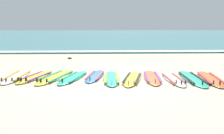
{
  "coord_description": "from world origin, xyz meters",
  "views": [
    {
      "loc": [
        0.21,
        -7.27,
        1.84
      ],
      "look_at": [
        0.5,
        1.09,
        0.25
      ],
      "focal_mm": 35.56,
      "sensor_mm": 36.0,
      "label": 1
    }
  ],
  "objects_px": {
    "surfboard_0": "(17,76)",
    "surfboard_4": "(95,76)",
    "surfboard_3": "(73,77)",
    "surfboard_8": "(173,79)",
    "surfboard_9": "(192,78)",
    "surfboard_5": "(111,78)",
    "surfboard_1": "(36,77)",
    "surfboard_7": "(152,77)",
    "surfboard_6": "(132,79)",
    "surfboard_2": "(56,76)",
    "surfboard_10": "(210,79)"
  },
  "relations": [
    {
      "from": "surfboard_0",
      "to": "surfboard_8",
      "type": "bearing_deg",
      "value": -6.44
    },
    {
      "from": "surfboard_6",
      "to": "surfboard_8",
      "type": "bearing_deg",
      "value": -4.35
    },
    {
      "from": "surfboard_1",
      "to": "surfboard_7",
      "type": "height_order",
      "value": "same"
    },
    {
      "from": "surfboard_10",
      "to": "surfboard_1",
      "type": "bearing_deg",
      "value": 175.23
    },
    {
      "from": "surfboard_4",
      "to": "surfboard_5",
      "type": "bearing_deg",
      "value": -32.64
    },
    {
      "from": "surfboard_0",
      "to": "surfboard_7",
      "type": "bearing_deg",
      "value": -4.16
    },
    {
      "from": "surfboard_1",
      "to": "surfboard_8",
      "type": "height_order",
      "value": "same"
    },
    {
      "from": "surfboard_2",
      "to": "surfboard_4",
      "type": "distance_m",
      "value": 1.39
    },
    {
      "from": "surfboard_4",
      "to": "surfboard_10",
      "type": "height_order",
      "value": "same"
    },
    {
      "from": "surfboard_7",
      "to": "surfboard_8",
      "type": "height_order",
      "value": "same"
    },
    {
      "from": "surfboard_7",
      "to": "surfboard_8",
      "type": "xyz_separation_m",
      "value": [
        0.67,
        -0.27,
        0.0
      ]
    },
    {
      "from": "surfboard_6",
      "to": "surfboard_10",
      "type": "relative_size",
      "value": 0.93
    },
    {
      "from": "surfboard_1",
      "to": "surfboard_10",
      "type": "distance_m",
      "value": 6.09
    },
    {
      "from": "surfboard_0",
      "to": "surfboard_5",
      "type": "xyz_separation_m",
      "value": [
        3.37,
        -0.42,
        0.0
      ]
    },
    {
      "from": "surfboard_2",
      "to": "surfboard_3",
      "type": "height_order",
      "value": "same"
    },
    {
      "from": "surfboard_4",
      "to": "surfboard_6",
      "type": "xyz_separation_m",
      "value": [
        1.29,
        -0.46,
        0.0
      ]
    },
    {
      "from": "surfboard_1",
      "to": "surfboard_4",
      "type": "xyz_separation_m",
      "value": [
        2.1,
        0.05,
        -0.0
      ]
    },
    {
      "from": "surfboard_3",
      "to": "surfboard_6",
      "type": "bearing_deg",
      "value": -7.17
    },
    {
      "from": "surfboard_9",
      "to": "surfboard_8",
      "type": "bearing_deg",
      "value": -173.38
    },
    {
      "from": "surfboard_4",
      "to": "surfboard_7",
      "type": "bearing_deg",
      "value": -8.39
    },
    {
      "from": "surfboard_1",
      "to": "surfboard_8",
      "type": "bearing_deg",
      "value": -6.11
    },
    {
      "from": "surfboard_7",
      "to": "surfboard_9",
      "type": "distance_m",
      "value": 1.36
    },
    {
      "from": "surfboard_3",
      "to": "surfboard_6",
      "type": "distance_m",
      "value": 2.06
    },
    {
      "from": "surfboard_1",
      "to": "surfboard_10",
      "type": "height_order",
      "value": "same"
    },
    {
      "from": "surfboard_4",
      "to": "surfboard_5",
      "type": "distance_m",
      "value": 0.68
    },
    {
      "from": "surfboard_0",
      "to": "surfboard_9",
      "type": "xyz_separation_m",
      "value": [
        6.15,
        -0.54,
        -0.0
      ]
    },
    {
      "from": "surfboard_1",
      "to": "surfboard_9",
      "type": "height_order",
      "value": "same"
    },
    {
      "from": "surfboard_1",
      "to": "surfboard_8",
      "type": "xyz_separation_m",
      "value": [
        4.78,
        -0.51,
        0.0
      ]
    },
    {
      "from": "surfboard_6",
      "to": "surfboard_9",
      "type": "height_order",
      "value": "same"
    },
    {
      "from": "surfboard_4",
      "to": "surfboard_9",
      "type": "bearing_deg",
      "value": -8.23
    },
    {
      "from": "surfboard_0",
      "to": "surfboard_4",
      "type": "relative_size",
      "value": 1.12
    },
    {
      "from": "surfboard_3",
      "to": "surfboard_1",
      "type": "bearing_deg",
      "value": 173.68
    },
    {
      "from": "surfboard_8",
      "to": "surfboard_7",
      "type": "bearing_deg",
      "value": 158.18
    },
    {
      "from": "surfboard_3",
      "to": "surfboard_4",
      "type": "distance_m",
      "value": 0.78
    },
    {
      "from": "surfboard_1",
      "to": "surfboard_6",
      "type": "xyz_separation_m",
      "value": [
        3.39,
        -0.41,
        -0.0
      ]
    },
    {
      "from": "surfboard_3",
      "to": "surfboard_10",
      "type": "xyz_separation_m",
      "value": [
        4.72,
        -0.36,
        0.0
      ]
    },
    {
      "from": "surfboard_5",
      "to": "surfboard_9",
      "type": "relative_size",
      "value": 0.9
    },
    {
      "from": "surfboard_8",
      "to": "surfboard_2",
      "type": "bearing_deg",
      "value": 172.94
    },
    {
      "from": "surfboard_8",
      "to": "surfboard_3",
      "type": "bearing_deg",
      "value": 173.97
    },
    {
      "from": "surfboard_0",
      "to": "surfboard_4",
      "type": "bearing_deg",
      "value": -1.11
    },
    {
      "from": "surfboard_4",
      "to": "surfboard_9",
      "type": "relative_size",
      "value": 0.85
    },
    {
      "from": "surfboard_1",
      "to": "surfboard_10",
      "type": "bearing_deg",
      "value": -4.77
    },
    {
      "from": "surfboard_5",
      "to": "surfboard_1",
      "type": "bearing_deg",
      "value": 173.28
    },
    {
      "from": "surfboard_7",
      "to": "surfboard_9",
      "type": "height_order",
      "value": "same"
    },
    {
      "from": "surfboard_3",
      "to": "surfboard_8",
      "type": "relative_size",
      "value": 1.08
    },
    {
      "from": "surfboard_3",
      "to": "surfboard_5",
      "type": "relative_size",
      "value": 1.0
    },
    {
      "from": "surfboard_1",
      "to": "surfboard_4",
      "type": "distance_m",
      "value": 2.1
    },
    {
      "from": "surfboard_0",
      "to": "surfboard_3",
      "type": "relative_size",
      "value": 1.05
    },
    {
      "from": "surfboard_9",
      "to": "surfboard_10",
      "type": "relative_size",
      "value": 1.0
    },
    {
      "from": "surfboard_4",
      "to": "surfboard_7",
      "type": "xyz_separation_m",
      "value": [
        2.0,
        -0.3,
        -0.0
      ]
    }
  ]
}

